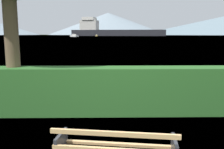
# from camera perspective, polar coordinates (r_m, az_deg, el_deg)

# --- Properties ---
(water_surface) EXTENTS (620.00, 620.00, 0.00)m
(water_surface) POSITION_cam_1_polar(r_m,az_deg,el_deg) (310.32, -0.87, 8.98)
(water_surface) COLOR #6B8EA3
(water_surface) RESTS_ON ground_plane
(hedge_row) EXTENTS (6.59, 0.72, 1.28)m
(hedge_row) POSITION_cam_1_polar(r_m,az_deg,el_deg) (6.74, 0.14, -3.74)
(hedge_row) COLOR #285B23
(hedge_row) RESTS_ON ground_plane
(cargo_ship_large) EXTENTS (100.72, 35.52, 19.84)m
(cargo_ship_large) POSITION_cam_1_polar(r_m,az_deg,el_deg) (268.56, -0.19, 10.10)
(cargo_ship_large) COLOR #232328
(cargo_ship_large) RESTS_ON water_surface
(sailboat_mid) EXTENTS (7.29, 8.38, 2.04)m
(sailboat_mid) POSITION_cam_1_polar(r_m,az_deg,el_deg) (190.03, -8.72, 8.84)
(sailboat_mid) COLOR silver
(sailboat_mid) RESTS_ON water_surface
(tender_far) EXTENTS (2.17, 4.54, 1.64)m
(tender_far) POSITION_cam_1_polar(r_m,az_deg,el_deg) (224.47, -3.61, 8.96)
(tender_far) COLOR gold
(tender_far) RESTS_ON water_surface
(distant_hills) EXTENTS (952.86, 423.56, 50.70)m
(distant_hills) POSITION_cam_1_polar(r_m,az_deg,el_deg) (566.53, 5.08, 11.50)
(distant_hills) COLOR gray
(distant_hills) RESTS_ON ground_plane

